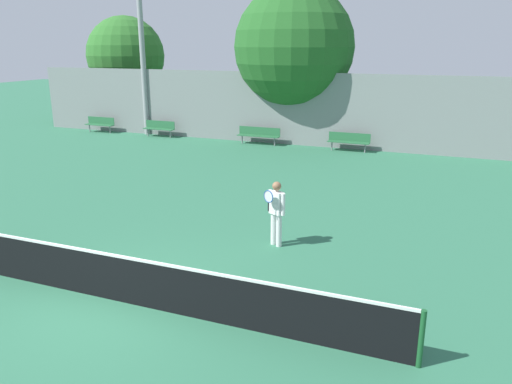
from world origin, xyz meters
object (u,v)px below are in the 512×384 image
tennis_net (112,277)px  bench_by_gate (259,134)px  tennis_player (276,210)px  bench_courtside_near (100,123)px  bench_adjacent_court (349,140)px  bench_courtside_far (159,127)px  tree_green_tall (294,47)px  tree_green_broad (126,56)px  light_pole_near_left (141,25)px

tennis_net → bench_by_gate: size_ratio=5.31×
tennis_player → tennis_net: bearing=-92.7°
bench_courtside_near → bench_adjacent_court: same height
tennis_player → bench_courtside_far: tennis_player is taller
bench_courtside_near → tree_green_tall: tree_green_tall is taller
tennis_player → tree_green_tall: bearing=131.3°
tree_green_tall → tree_green_broad: tree_green_tall is taller
bench_adjacent_court → light_pole_near_left: (-11.45, 0.45, 5.28)m
tennis_net → bench_adjacent_court: 16.01m
tennis_net → bench_courtside_near: size_ratio=6.53×
tennis_net → tennis_player: tennis_player is taller
tennis_player → bench_by_gate: (-5.20, 12.12, -0.40)m
tennis_player → bench_by_gate: 13.20m
bench_courtside_near → bench_adjacent_court: size_ratio=0.90×
tennis_net → light_pole_near_left: 19.96m
bench_courtside_far → tree_green_tall: size_ratio=0.23×
bench_courtside_near → bench_by_gate: (9.74, 0.00, 0.00)m
bench_courtside_far → light_pole_near_left: light_pole_near_left is taller
bench_courtside_near → bench_courtside_far: bearing=-0.0°
tennis_player → bench_courtside_far: 16.38m
tree_green_broad → tree_green_tall: bearing=-10.4°
tennis_player → bench_courtside_near: (-14.94, 12.12, -0.41)m
tennis_player → bench_by_gate: bearing=138.5°
tennis_net → tennis_player: (2.04, 3.82, 0.43)m
bench_courtside_near → tree_green_broad: bearing=100.1°
bench_courtside_near → bench_by_gate: 9.74m
bench_by_gate → tree_green_broad: (-10.42, 3.81, 3.64)m
bench_courtside_near → bench_adjacent_court: 14.29m
tennis_player → light_pole_near_left: light_pole_near_left is taller
tennis_net → tree_green_tall: bearing=96.3°
bench_courtside_far → light_pole_near_left: (-1.10, 0.45, 5.28)m
tree_green_broad → bench_adjacent_court: bearing=-14.3°
tennis_net → bench_courtside_far: 18.30m
bench_adjacent_court → bench_by_gate: bearing=180.0°
bench_courtside_near → bench_by_gate: size_ratio=0.81×
tennis_player → bench_adjacent_court: tennis_player is taller
bench_adjacent_court → tree_green_broad: size_ratio=0.30×
tennis_net → tree_green_tall: 18.22m
tennis_player → bench_adjacent_court: 12.15m
bench_adjacent_court → bench_courtside_near: bearing=-180.0°
bench_courtside_far → tree_green_tall: 8.35m
tennis_player → light_pole_near_left: size_ratio=0.16×
bench_courtside_far → bench_adjacent_court: 10.35m
light_pole_near_left → tree_green_broad: (-3.51, 3.36, -1.64)m
bench_courtside_far → bench_by_gate: 5.80m
bench_courtside_far → tree_green_tall: tree_green_tall is taller
bench_courtside_near → tennis_net: bearing=-51.0°
tennis_player → bench_adjacent_court: bearing=118.3°
bench_by_gate → tennis_net: bearing=-78.8°
tree_green_tall → light_pole_near_left: bearing=-171.4°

